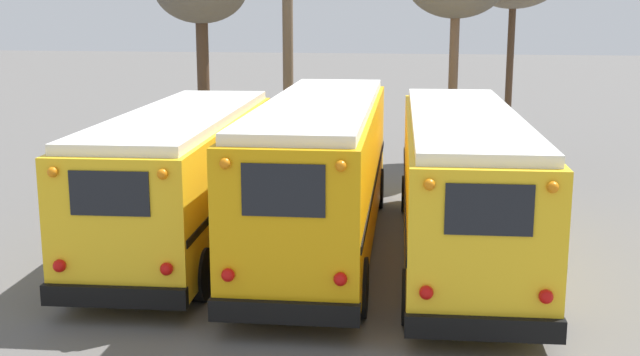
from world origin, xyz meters
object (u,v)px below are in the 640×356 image
at_px(school_bus_0, 184,174).
at_px(utility_pole, 288,24).
at_px(school_bus_1, 321,169).
at_px(school_bus_2, 462,180).

distance_m(school_bus_0, utility_pole, 10.64).
bearing_deg(school_bus_1, utility_pole, 104.81).
bearing_deg(school_bus_1, school_bus_2, -2.95).
relative_size(school_bus_1, utility_pole, 1.15).
bearing_deg(school_bus_2, school_bus_0, -179.48).
relative_size(school_bus_0, utility_pole, 1.04).
distance_m(school_bus_1, utility_pole, 10.71).
xyz_separation_m(school_bus_0, school_bus_1, (3.07, 0.21, 0.16)).
xyz_separation_m(school_bus_2, utility_pole, (-5.70, 10.11, 3.06)).
relative_size(school_bus_1, school_bus_2, 1.01).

